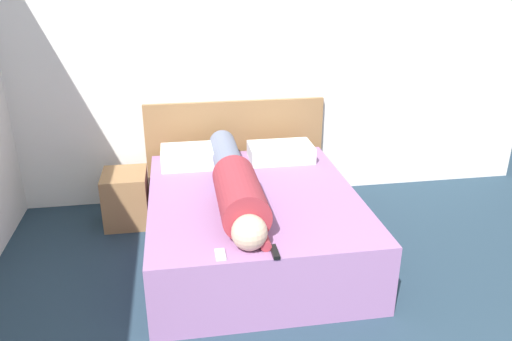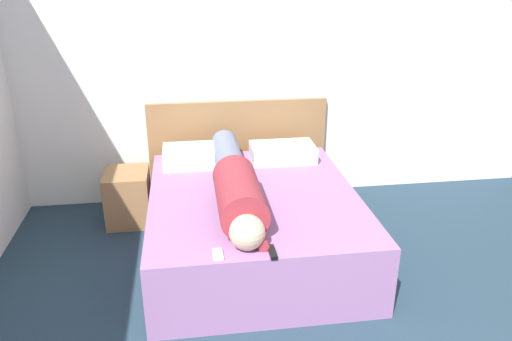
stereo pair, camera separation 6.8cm
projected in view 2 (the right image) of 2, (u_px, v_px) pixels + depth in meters
wall_back at (258, 66)px, 4.67m from camera, size 5.67×0.06×2.60m
bed at (253, 223)px, 3.98m from camera, size 1.60×1.91×0.53m
headboard at (238, 150)px, 4.89m from camera, size 1.72×0.04×0.99m
nightstand at (128, 197)px, 4.49m from camera, size 0.38×0.43×0.48m
person_lying at (236, 183)px, 3.71m from camera, size 0.32×1.82×0.32m
pillow_near_headboard at (198, 156)px, 4.42m from camera, size 0.60×0.35×0.16m
pillow_second at (283, 152)px, 4.52m from camera, size 0.57×0.35×0.14m
tv_remote at (272, 252)px, 3.06m from camera, size 0.04×0.15×0.02m
cell_phone at (218, 254)px, 3.05m from camera, size 0.06×0.13×0.01m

